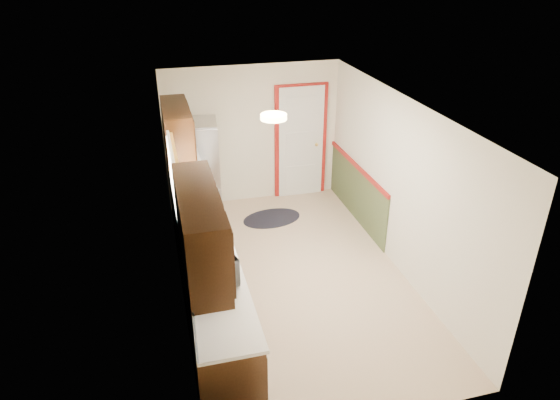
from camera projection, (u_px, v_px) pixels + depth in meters
room_shell at (293, 198)px, 6.39m from camera, size 3.20×5.20×2.52m
kitchen_run at (201, 249)px, 6.03m from camera, size 0.63×4.00×2.20m
back_wall_trim at (313, 153)px, 8.66m from camera, size 1.12×2.30×2.08m
ceiling_fixture at (274, 117)px, 5.63m from camera, size 0.30×0.30×0.06m
microwave at (212, 261)px, 5.19m from camera, size 0.47×0.67×0.41m
refrigerator at (198, 171)px, 8.09m from camera, size 0.75×0.73×1.67m
rug at (272, 218)px, 8.38m from camera, size 1.08×0.78×0.01m
cooktop at (194, 198)px, 6.96m from camera, size 0.46×0.55×0.02m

